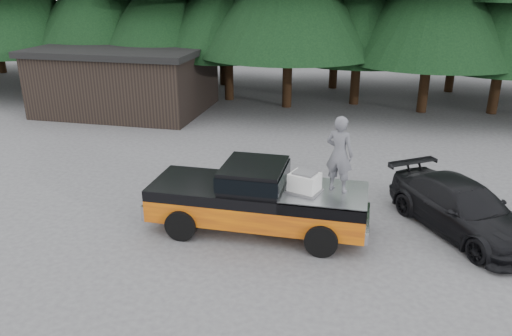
% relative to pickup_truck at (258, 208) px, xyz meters
% --- Properties ---
extents(ground, '(120.00, 120.00, 0.00)m').
position_rel_pickup_truck_xyz_m(ground, '(-0.58, -0.46, -0.67)').
color(ground, '#4A4A4C').
rests_on(ground, ground).
extents(pickup_truck, '(6.00, 2.04, 1.33)m').
position_rel_pickup_truck_xyz_m(pickup_truck, '(0.00, 0.00, 0.00)').
color(pickup_truck, orange).
rests_on(pickup_truck, ground).
extents(truck_cab, '(1.66, 1.90, 0.59)m').
position_rel_pickup_truck_xyz_m(truck_cab, '(-0.10, 0.00, 0.96)').
color(truck_cab, black).
rests_on(truck_cab, pickup_truck).
extents(air_compressor, '(0.87, 0.79, 0.50)m').
position_rel_pickup_truck_xyz_m(air_compressor, '(1.28, -0.17, 0.91)').
color(air_compressor, silver).
rests_on(air_compressor, pickup_truck).
extents(man_on_bed, '(0.85, 0.70, 2.01)m').
position_rel_pickup_truck_xyz_m(man_on_bed, '(2.10, 0.14, 1.67)').
color(man_on_bed, '#54555B').
rests_on(man_on_bed, pickup_truck).
extents(parked_car, '(4.26, 5.00, 1.38)m').
position_rel_pickup_truck_xyz_m(parked_car, '(5.43, 1.18, 0.02)').
color(parked_car, black).
rests_on(parked_car, ground).
extents(utility_building, '(8.40, 6.40, 3.30)m').
position_rel_pickup_truck_xyz_m(utility_building, '(-9.58, 11.54, 1.00)').
color(utility_building, black).
rests_on(utility_building, ground).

